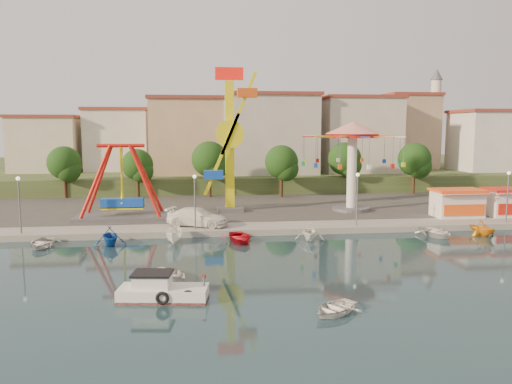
{
  "coord_description": "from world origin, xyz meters",
  "views": [
    {
      "loc": [
        -7.71,
        -34.47,
        10.27
      ],
      "look_at": [
        -2.0,
        14.0,
        4.0
      ],
      "focal_mm": 35.0,
      "sensor_mm": 36.0,
      "label": 1
    }
  ],
  "objects": [
    {
      "name": "tree_2",
      "position": [
        -6.0,
        35.81,
        5.92
      ],
      "size": [
        5.02,
        5.02,
        7.85
      ],
      "color": "#382314",
      "rests_on": "quay_deck"
    },
    {
      "name": "rowboat_a",
      "position": [
        -9.72,
        -0.88,
        0.35
      ],
      "size": [
        4.04,
        4.18,
        0.71
      ],
      "primitive_type": "imported",
      "rotation": [
        0.0,
        0.0,
        0.68
      ],
      "color": "silver",
      "rests_on": "ground"
    },
    {
      "name": "lamp_post_0",
      "position": [
        -24.0,
        13.0,
        3.1
      ],
      "size": [
        0.14,
        0.14,
        5.0
      ],
      "primitive_type": "cylinder",
      "color": "#59595E",
      "rests_on": "quay_deck"
    },
    {
      "name": "hill_terrace",
      "position": [
        0.0,
        67.0,
        1.5
      ],
      "size": [
        200.0,
        60.0,
        3.0
      ],
      "primitive_type": "cube",
      "color": "#384C26",
      "rests_on": "ground"
    },
    {
      "name": "lamp_post_1",
      "position": [
        -8.0,
        13.0,
        3.1
      ],
      "size": [
        0.14,
        0.14,
        5.0
      ],
      "primitive_type": "cylinder",
      "color": "#59595E",
      "rests_on": "quay_deck"
    },
    {
      "name": "tree_1",
      "position": [
        -16.0,
        36.24,
        5.2
      ],
      "size": [
        4.35,
        4.35,
        6.8
      ],
      "color": "#382314",
      "rests_on": "quay_deck"
    },
    {
      "name": "booth_left",
      "position": [
        20.47,
        16.49,
        2.16
      ],
      "size": [
        5.4,
        3.78,
        3.08
      ],
      "color": "white",
      "rests_on": "quay_deck"
    },
    {
      "name": "kamikaze_tower",
      "position": [
        -3.76,
        23.04,
        8.57
      ],
      "size": [
        4.68,
        3.1,
        16.5
      ],
      "color": "#59595E",
      "rests_on": "quay_deck"
    },
    {
      "name": "building_6",
      "position": [
        44.15,
        48.77,
        9.18
      ],
      "size": [
        8.23,
        8.98,
        12.36
      ],
      "primitive_type": "cube",
      "color": "silver",
      "rests_on": "hill_terrace"
    },
    {
      "name": "moored_boat_7",
      "position": [
        19.42,
        9.8,
        0.79
      ],
      "size": [
        3.37,
        3.64,
        1.58
      ],
      "primitive_type": "imported",
      "rotation": [
        0.0,
        0.0,
        0.3
      ],
      "color": "orange",
      "rests_on": "ground"
    },
    {
      "name": "tree_4",
      "position": [
        14.0,
        37.35,
        5.75
      ],
      "size": [
        4.86,
        4.86,
        7.6
      ],
      "color": "#382314",
      "rests_on": "quay_deck"
    },
    {
      "name": "moored_boat_1",
      "position": [
        -15.48,
        9.8,
        0.85
      ],
      "size": [
        3.47,
        3.79,
        1.69
      ],
      "primitive_type": "imported",
      "rotation": [
        0.0,
        0.0,
        0.24
      ],
      "color": "#134BAB",
      "rests_on": "ground"
    },
    {
      "name": "moored_boat_0",
      "position": [
        -21.22,
        9.8,
        0.39
      ],
      "size": [
        2.72,
        3.78,
        0.78
      ],
      "primitive_type": "imported",
      "rotation": [
        0.0,
        0.0,
        0.01
      ],
      "color": "silver",
      "rests_on": "ground"
    },
    {
      "name": "pirate_ship_ride",
      "position": [
        -15.85,
        20.47,
        4.39
      ],
      "size": [
        10.0,
        5.0,
        8.0
      ],
      "color": "#59595E",
      "rests_on": "quay_deck"
    },
    {
      "name": "asphalt_pad",
      "position": [
        0.0,
        30.0,
        0.6
      ],
      "size": [
        90.0,
        28.0,
        0.01
      ],
      "primitive_type": "cube",
      "color": "#4C4944",
      "rests_on": "quay_deck"
    },
    {
      "name": "tree_3",
      "position": [
        4.0,
        34.36,
        5.55
      ],
      "size": [
        4.68,
        4.68,
        7.32
      ],
      "color": "#382314",
      "rests_on": "quay_deck"
    },
    {
      "name": "building_5",
      "position": [
        32.37,
        50.33,
        8.61
      ],
      "size": [
        12.77,
        10.96,
        11.21
      ],
      "primitive_type": "cube",
      "color": "tan",
      "rests_on": "hill_terrace"
    },
    {
      "name": "quay_deck",
      "position": [
        0.0,
        62.0,
        0.3
      ],
      "size": [
        200.0,
        100.0,
        0.6
      ],
      "primitive_type": "cube",
      "color": "#9E998E",
      "rests_on": "ground"
    },
    {
      "name": "tree_0",
      "position": [
        -26.0,
        36.98,
        5.47
      ],
      "size": [
        4.6,
        4.6,
        7.19
      ],
      "color": "#382314",
      "rests_on": "quay_deck"
    },
    {
      "name": "moored_boat_2",
      "position": [
        -9.84,
        9.8,
        0.69
      ],
      "size": [
        1.55,
        3.63,
        1.37
      ],
      "primitive_type": "imported",
      "rotation": [
        0.0,
        0.0,
        -0.06
      ],
      "color": "white",
      "rests_on": "ground"
    },
    {
      "name": "minaret",
      "position": [
        36.0,
        54.0,
        12.55
      ],
      "size": [
        2.8,
        2.8,
        18.0
      ],
      "color": "silver",
      "rests_on": "hill_terrace"
    },
    {
      "name": "ground",
      "position": [
        0.0,
        0.0,
        0.0
      ],
      "size": [
        200.0,
        200.0,
        0.0
      ],
      "primitive_type": "plane",
      "color": "#132C35",
      "rests_on": "ground"
    },
    {
      "name": "rowboat_b",
      "position": [
        -0.25,
        -8.49,
        0.33
      ],
      "size": [
        3.88,
        3.73,
        0.66
      ],
      "primitive_type": "imported",
      "rotation": [
        0.0,
        0.0,
        -0.91
      ],
      "color": "white",
      "rests_on": "ground"
    },
    {
      "name": "moored_boat_3",
      "position": [
        -4.01,
        9.8,
        0.42
      ],
      "size": [
        3.43,
        4.43,
        0.84
      ],
      "primitive_type": "imported",
      "rotation": [
        0.0,
        0.0,
        0.13
      ],
      "color": "red",
      "rests_on": "ground"
    },
    {
      "name": "building_4",
      "position": [
        19.07,
        52.2,
        7.62
      ],
      "size": [
        10.75,
        9.23,
        9.24
      ],
      "primitive_type": "cube",
      "color": "beige",
      "rests_on": "hill_terrace"
    },
    {
      "name": "building_3",
      "position": [
        5.6,
        48.8,
        7.6
      ],
      "size": [
        12.59,
        10.5,
        9.2
      ],
      "primitive_type": "cube",
      "color": "beige",
      "rests_on": "hill_terrace"
    },
    {
      "name": "van",
      "position": [
        -7.76,
        14.65,
        1.49
      ],
      "size": [
        6.65,
        4.61,
        1.79
      ],
      "primitive_type": "imported",
      "rotation": [
        0.0,
        0.0,
        1.19
      ],
      "color": "white",
      "rests_on": "quay_deck"
    },
    {
      "name": "lamp_post_2",
      "position": [
        8.0,
        13.0,
        3.1
      ],
      "size": [
        0.14,
        0.14,
        5.0
      ],
      "primitive_type": "cylinder",
      "color": "#59595E",
      "rests_on": "quay_deck"
    },
    {
      "name": "building_2",
      "position": [
        -8.19,
        51.96,
        8.62
      ],
      "size": [
        11.95,
        9.28,
        11.23
      ],
      "primitive_type": "cube",
      "color": "tan",
      "rests_on": "hill_terrace"
    },
    {
      "name": "cabin_motorboat",
      "position": [
        -9.99,
        -5.07,
        0.5
      ],
      "size": [
        5.52,
        2.71,
        1.87
      ],
      "rotation": [
        0.0,
        0.0,
        -0.13
      ],
      "color": "white",
      "rests_on": "ground"
    },
    {
      "name": "moored_boat_4",
      "position": [
        2.52,
        9.8,
        0.82
      ],
      "size": [
        3.45,
        3.74,
        1.64
      ],
      "primitive_type": "imported",
      "rotation": [
        0.0,
        0.0,
        -0.28
      ],
      "color": "white",
      "rests_on": "ground"
    },
    {
      "name": "wave_swinger",
      "position": [
        10.23,
        21.94,
        8.2
      ],
      "size": [
        11.6,
        11.6,
        10.4
      ],
      "color": "#59595E",
      "rests_on": "quay_deck"
    },
    {
      "name": "tree_5",
      "position": [
        24.0,
        35.54,
        5.71
      ],
      "size": [
        4.83,
        4.83,
        7.54
      ],
      "color": "#382314",
      "rests_on": "quay_deck"
    },
    {
      "name": "lamp_post_3",
      "position": [
        24.0,
        13.0,
        3.1
      ],
      "size": [
        0.14,
        0.14,
        5.0
      ],
      "primitive_type": "cylinder",
      "color": "#59595E",
      "rests_on": "quay_deck"
    },
    {
      "name": "booth_mid",
      "position": [
        26.64,
        16.49,
        2.16
      ],
      "size": [
        5.4,
        3.78,
        3.08
      ],
      "color": "white",
      "rests_on": "quay_deck"
    },
    {
      "name": "building_0",
      "position": [
        -33.37,
        46.06,
        8.93
      ],
      "size": [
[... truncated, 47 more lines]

